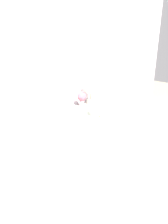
{
  "coord_description": "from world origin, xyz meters",
  "views": [
    {
      "loc": [
        -1.4,
        -2.34,
        1.75
      ],
      "look_at": [
        0.58,
        -0.57,
        0.73
      ],
      "focal_mm": 35.0,
      "sensor_mm": 36.0,
      "label": 1
    }
  ],
  "objects_px": {
    "bed": "(75,172)",
    "flower_vase": "(82,98)",
    "table_lamp": "(90,90)",
    "nightstand": "(91,122)"
  },
  "relations": [
    {
      "from": "bed",
      "to": "flower_vase",
      "type": "distance_m",
      "value": 1.38
    },
    {
      "from": "bed",
      "to": "flower_vase",
      "type": "height_order",
      "value": "bed"
    },
    {
      "from": "table_lamp",
      "to": "flower_vase",
      "type": "xyz_separation_m",
      "value": [
        -0.19,
        0.01,
        -0.09
      ]
    },
    {
      "from": "flower_vase",
      "to": "table_lamp",
      "type": "bearing_deg",
      "value": -3.9
    },
    {
      "from": "flower_vase",
      "to": "nightstand",
      "type": "bearing_deg",
      "value": -28.41
    },
    {
      "from": "bed",
      "to": "table_lamp",
      "type": "distance_m",
      "value": 1.55
    },
    {
      "from": "table_lamp",
      "to": "nightstand",
      "type": "bearing_deg",
      "value": -134.45
    },
    {
      "from": "bed",
      "to": "table_lamp",
      "type": "xyz_separation_m",
      "value": [
        1.21,
        0.82,
        0.52
      ]
    },
    {
      "from": "bed",
      "to": "flower_vase",
      "type": "xyz_separation_m",
      "value": [
        1.02,
        0.83,
        0.43
      ]
    },
    {
      "from": "table_lamp",
      "to": "flower_vase",
      "type": "height_order",
      "value": "table_lamp"
    }
  ]
}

